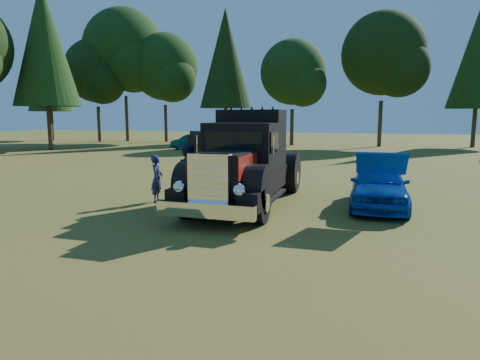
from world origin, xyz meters
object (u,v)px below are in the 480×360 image
hotrod_coupe (379,185)px  distant_teal_car (191,142)px  diamond_t_truck (244,165)px  spectator_far (190,175)px  spectator_near (157,179)px

hotrod_coupe → distant_teal_car: 25.08m
distant_teal_car → diamond_t_truck: bearing=-37.6°
hotrod_coupe → distant_teal_car: hotrod_coupe is taller
diamond_t_truck → hotrod_coupe: 4.19m
spectator_far → hotrod_coupe: bearing=-61.8°
spectator_near → spectator_far: spectator_far is taller
spectator_far → distant_teal_car: 23.48m
diamond_t_truck → hotrod_coupe: (4.06, 0.86, -0.57)m
hotrod_coupe → distant_teal_car: bearing=126.6°
hotrod_coupe → spectator_near: 7.04m
hotrod_coupe → spectator_far: bearing=-165.9°
spectator_far → diamond_t_truck: bearing=-56.5°
spectator_far → distant_teal_car: (-9.30, 21.56, -0.38)m
hotrod_coupe → spectator_near: hotrod_coupe is taller
hotrod_coupe → spectator_far: spectator_far is taller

